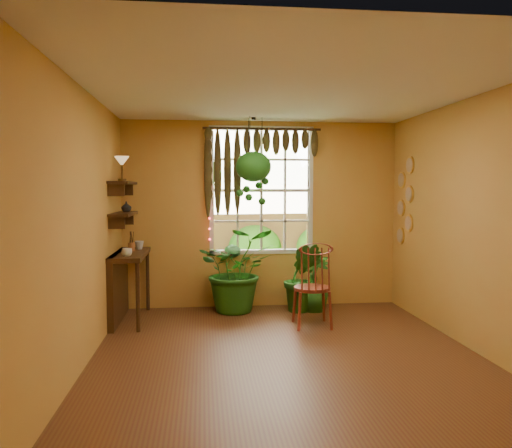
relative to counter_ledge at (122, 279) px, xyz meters
The scene contains 23 objects.
floor 2.55m from the counter_ledge, 39.96° to the right, with size 4.50×4.50×0.00m, color brown.
ceiling 3.29m from the counter_ledge, 39.96° to the right, with size 4.50×4.50×0.00m, color white.
wall_back 2.17m from the counter_ledge, 18.80° to the left, with size 4.00×4.00×0.00m, color gold.
wall_left 1.79m from the counter_ledge, 93.24° to the right, with size 4.50×4.50×0.00m, color gold.
wall_right 4.30m from the counter_ledge, 22.26° to the right, with size 4.50×4.50×0.00m, color gold.
window 2.33m from the counter_ledge, 19.65° to the left, with size 1.52×0.10×1.86m.
valance_vine 2.57m from the counter_ledge, 17.07° to the left, with size 1.70×0.12×1.10m.
string_lights 1.76m from the counter_ledge, 27.17° to the left, with size 0.03×0.03×1.54m, color #FF2633, non-canonical shape.
wall_plates 4.02m from the counter_ledge, ahead, with size 0.04×0.32×1.10m, color #F5E2C8, non-canonical shape.
counter_ledge is the anchor object (origin of this frame).
shelf_lower 0.85m from the counter_ledge, ahead, with size 0.25×0.90×0.04m, color #38210F.
shelf_upper 1.25m from the counter_ledge, ahead, with size 0.25×0.90×0.04m, color #38210F.
backyard 5.74m from the counter_ledge, 67.84° to the left, with size 14.00×10.00×12.00m.
windsor_chair 2.48m from the counter_ledge, 12.87° to the right, with size 0.47×0.50×1.23m.
potted_plant_left 1.56m from the counter_ledge, 12.49° to the left, with size 1.07×0.93×1.19m, color #1D4F15.
potted_plant_mid 2.45m from the counter_ledge, ahead, with size 0.53×0.43×0.97m, color #1D4F15.
potted_plant_right 2.62m from the counter_ledge, ahead, with size 0.46×0.46×0.82m, color #1D4F15.
hanging_basket 2.28m from the counter_ledge, ahead, with size 0.49×0.49×1.22m.
cup_a 0.58m from the counter_ledge, 72.28° to the right, with size 0.13×0.13×0.10m, color silver.
cup_b 0.54m from the counter_ledge, 58.38° to the left, with size 0.12×0.12×0.11m, color beige.
brush_jar 0.51m from the counter_ledge, 50.89° to the left, with size 0.09×0.09×0.33m.
shelf_vase 0.96m from the counter_ledge, 79.84° to the left, with size 0.13×0.13×0.14m, color #B2AD99.
tiffany_lamp 1.51m from the counter_ledge, 72.90° to the right, with size 0.19×0.19×0.31m.
Camera 1 is at (-0.86, -4.98, 1.72)m, focal length 35.00 mm.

